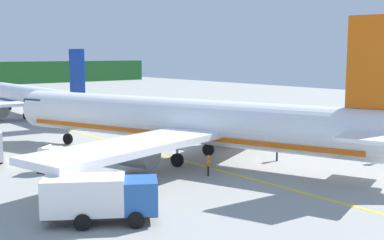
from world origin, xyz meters
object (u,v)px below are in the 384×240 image
object	(u,v)px
airliner_foreground	(184,121)
crew_marshaller	(208,164)
service_truck_fuel	(100,197)
cargo_container_near	(51,160)
airliner_mid_apron	(37,98)
crew_loader_right	(377,152)
crew_loader_left	(277,149)

from	to	relation	value
airliner_foreground	crew_marshaller	world-z (taller)	airliner_foreground
airliner_foreground	service_truck_fuel	distance (m)	16.94
service_truck_fuel	cargo_container_near	world-z (taller)	service_truck_fuel
airliner_mid_apron	crew_loader_right	bearing A→B (deg)	-77.75
airliner_foreground	crew_loader_right	bearing A→B (deg)	-44.38
crew_loader_left	airliner_mid_apron	bearing A→B (deg)	96.10
cargo_container_near	crew_loader_left	xyz separation A→B (m)	(16.81, -8.65, 0.03)
airliner_mid_apron	cargo_container_near	xyz separation A→B (m)	(-12.33, -33.23, -1.81)
cargo_container_near	crew_marshaller	bearing A→B (deg)	-45.18
crew_loader_left	crew_marshaller	bearing A→B (deg)	-178.95
airliner_foreground	crew_marshaller	xyz separation A→B (m)	(-2.22, -5.69, -2.44)
airliner_foreground	crew_loader_right	xyz separation A→B (m)	(11.77, -11.52, -2.45)
airliner_mid_apron	service_truck_fuel	size ratio (longest dim) A/B	5.41
crew_marshaller	cargo_container_near	bearing A→B (deg)	134.82
service_truck_fuel	crew_marshaller	world-z (taller)	service_truck_fuel
airliner_foreground	crew_loader_left	bearing A→B (deg)	-43.44
airliner_mid_apron	crew_loader_left	world-z (taller)	airliner_mid_apron
crew_marshaller	crew_loader_left	bearing A→B (deg)	1.05
airliner_mid_apron	crew_marshaller	bearing A→B (deg)	-94.88
crew_marshaller	crew_loader_right	size ratio (longest dim) A/B	1.00
crew_marshaller	crew_loader_right	world-z (taller)	crew_marshaller
service_truck_fuel	crew_loader_left	world-z (taller)	service_truck_fuel
airliner_foreground	airliner_mid_apron	size ratio (longest dim) A/B	1.17
airliner_foreground	cargo_container_near	xyz separation A→B (m)	(-10.96, 3.11, -2.39)
cargo_container_near	crew_loader_left	world-z (taller)	cargo_container_near
service_truck_fuel	crew_loader_right	world-z (taller)	service_truck_fuel
airliner_mid_apron	crew_loader_left	distance (m)	42.16
airliner_foreground	airliner_mid_apron	world-z (taller)	airliner_foreground
airliner_foreground	crew_loader_right	distance (m)	16.65
airliner_foreground	crew_loader_left	size ratio (longest dim) A/B	23.19
crew_loader_left	crew_loader_right	size ratio (longest dim) A/B	1.08
cargo_container_near	crew_loader_right	xyz separation A→B (m)	(22.73, -14.63, -0.05)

